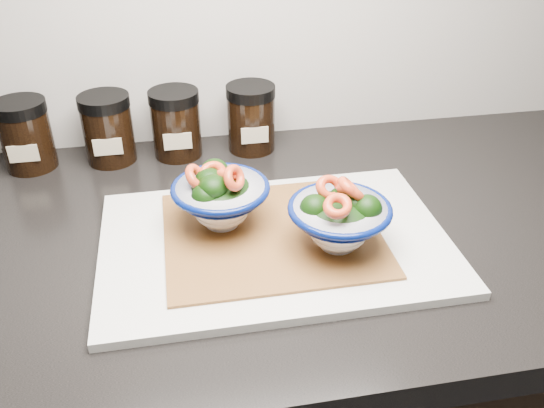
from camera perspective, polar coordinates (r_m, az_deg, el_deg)
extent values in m
cube|color=black|center=(0.80, -9.18, -4.25)|extent=(3.50, 0.60, 0.04)
cube|color=silver|center=(0.76, 0.29, -3.80)|extent=(0.45, 0.30, 0.01)
cube|color=#9E682F|center=(0.76, 0.00, -2.94)|extent=(0.28, 0.24, 0.00)
cylinder|color=white|center=(0.77, -4.96, -1.60)|extent=(0.05, 0.05, 0.01)
ellipsoid|color=white|center=(0.77, -5.01, -0.73)|extent=(0.07, 0.07, 0.03)
torus|color=#051350|center=(0.75, -5.14, 1.57)|extent=(0.13, 0.13, 0.01)
torus|color=#051350|center=(0.75, -5.09, 0.71)|extent=(0.11, 0.11, 0.00)
ellipsoid|color=black|center=(0.75, -5.11, 0.96)|extent=(0.10, 0.10, 0.04)
ellipsoid|color=black|center=(0.77, -5.69, 3.14)|extent=(0.04, 0.04, 0.04)
cylinder|color=#477233|center=(0.77, -5.64, 2.27)|extent=(0.01, 0.01, 0.03)
ellipsoid|color=black|center=(0.73, -6.62, 0.73)|extent=(0.04, 0.04, 0.03)
cylinder|color=#477233|center=(0.74, -6.56, -0.11)|extent=(0.01, 0.01, 0.02)
ellipsoid|color=black|center=(0.74, -6.24, 2.29)|extent=(0.04, 0.04, 0.03)
cylinder|color=#477233|center=(0.75, -6.18, 1.43)|extent=(0.01, 0.01, 0.02)
ellipsoid|color=black|center=(0.74, -5.64, 1.45)|extent=(0.04, 0.04, 0.04)
cylinder|color=#477233|center=(0.74, -5.58, 0.55)|extent=(0.01, 0.01, 0.03)
ellipsoid|color=black|center=(0.73, -5.88, 1.64)|extent=(0.04, 0.04, 0.03)
cylinder|color=#477233|center=(0.74, -5.82, 0.74)|extent=(0.01, 0.01, 0.02)
torus|color=orange|center=(0.75, -5.89, 3.02)|extent=(0.05, 0.05, 0.04)
torus|color=orange|center=(0.75, -4.06, 2.20)|extent=(0.05, 0.05, 0.04)
torus|color=orange|center=(0.74, -4.21, 2.84)|extent=(0.05, 0.05, 0.03)
torus|color=orange|center=(0.74, -7.57, 2.70)|extent=(0.04, 0.05, 0.05)
torus|color=orange|center=(0.72, -3.77, 2.60)|extent=(0.05, 0.04, 0.05)
cylinder|color=#CCBC8E|center=(0.75, -5.43, 2.91)|extent=(0.02, 0.02, 0.01)
cylinder|color=white|center=(0.74, 6.51, -3.73)|extent=(0.05, 0.05, 0.01)
ellipsoid|color=white|center=(0.73, 6.57, -2.84)|extent=(0.07, 0.07, 0.03)
torus|color=#051350|center=(0.71, 6.75, -0.48)|extent=(0.13, 0.13, 0.01)
torus|color=#051350|center=(0.72, 6.68, -1.36)|extent=(0.11, 0.11, 0.00)
ellipsoid|color=black|center=(0.71, 6.70, -1.11)|extent=(0.10, 0.10, 0.04)
ellipsoid|color=black|center=(0.71, 8.34, -0.06)|extent=(0.03, 0.03, 0.03)
cylinder|color=#477233|center=(0.72, 8.27, -0.81)|extent=(0.01, 0.01, 0.02)
ellipsoid|color=black|center=(0.70, 4.23, -0.52)|extent=(0.04, 0.04, 0.04)
cylinder|color=#477233|center=(0.71, 4.19, -1.41)|extent=(0.01, 0.01, 0.03)
ellipsoid|color=black|center=(0.71, 9.39, -0.56)|extent=(0.04, 0.04, 0.04)
cylinder|color=#477233|center=(0.71, 9.30, -1.44)|extent=(0.01, 0.01, 0.02)
ellipsoid|color=black|center=(0.72, 6.99, 0.38)|extent=(0.04, 0.04, 0.03)
cylinder|color=#477233|center=(0.73, 6.93, -0.51)|extent=(0.01, 0.01, 0.03)
torus|color=orange|center=(0.67, 6.51, -0.19)|extent=(0.06, 0.06, 0.03)
torus|color=orange|center=(0.70, 7.60, 1.66)|extent=(0.04, 0.05, 0.04)
torus|color=orange|center=(0.70, 7.78, 1.07)|extent=(0.04, 0.05, 0.05)
torus|color=orange|center=(0.71, 5.77, 1.62)|extent=(0.05, 0.04, 0.05)
cylinder|color=#CCBC8E|center=(0.72, 7.04, 1.30)|extent=(0.02, 0.02, 0.01)
cylinder|color=#CCBC8E|center=(0.71, 7.67, 0.30)|extent=(0.02, 0.02, 0.01)
cylinder|color=black|center=(1.00, -23.11, 5.86)|extent=(0.08, 0.08, 0.09)
cylinder|color=black|center=(0.98, -23.81, 8.80)|extent=(0.08, 0.08, 0.02)
cube|color=#C6B793|center=(0.97, -23.42, 4.60)|extent=(0.04, 0.00, 0.03)
cylinder|color=black|center=(0.98, -15.87, 6.71)|extent=(0.08, 0.08, 0.09)
cylinder|color=black|center=(0.96, -16.37, 9.75)|extent=(0.08, 0.08, 0.02)
cube|color=#C6B793|center=(0.95, -15.95, 5.46)|extent=(0.05, 0.00, 0.03)
cylinder|color=black|center=(0.97, -9.45, 7.38)|extent=(0.08, 0.08, 0.09)
cylinder|color=black|center=(0.95, -9.75, 10.47)|extent=(0.08, 0.08, 0.02)
cube|color=#C6B793|center=(0.94, -9.32, 6.14)|extent=(0.04, 0.00, 0.03)
cylinder|color=black|center=(0.98, -2.08, 8.04)|extent=(0.08, 0.08, 0.09)
cylinder|color=black|center=(0.96, -2.14, 11.11)|extent=(0.08, 0.08, 0.02)
cube|color=#C6B793|center=(0.95, -1.71, 6.83)|extent=(0.04, 0.00, 0.03)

